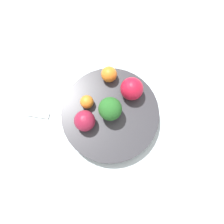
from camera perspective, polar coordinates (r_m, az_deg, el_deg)
ground_plane at (r=0.63m, az=-0.00°, el=-1.51°), size 6.00×6.00×0.00m
table_surface at (r=0.62m, az=-0.00°, el=-1.30°), size 1.20×1.20×0.02m
bowl at (r=0.60m, az=-0.00°, el=-0.68°), size 0.26×0.26×0.04m
broccoli at (r=0.54m, az=0.24°, el=0.73°), size 0.06×0.06×0.07m
apple_red at (r=0.57m, az=5.65°, el=6.07°), size 0.06×0.06×0.06m
apple_green at (r=0.55m, az=-6.66°, el=-2.29°), size 0.05×0.05×0.05m
orange_front at (r=0.59m, az=-0.76°, el=9.82°), size 0.04×0.04×0.04m
orange_back at (r=0.57m, az=-6.12°, el=2.68°), size 0.04×0.04×0.04m
spoon at (r=0.64m, az=-18.39°, el=-0.60°), size 0.07×0.03×0.01m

